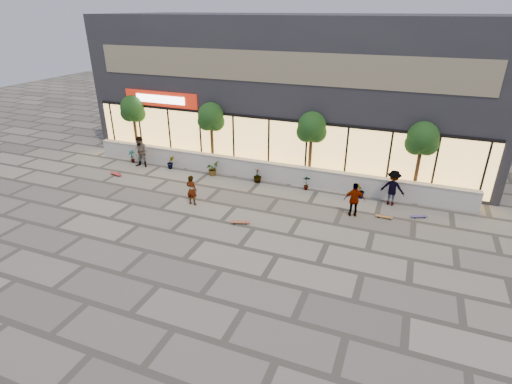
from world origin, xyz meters
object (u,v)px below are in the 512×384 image
at_px(skater_right_far, 393,188).
at_px(skateboard_left, 116,174).
at_px(tree_midwest, 211,118).
at_px(skater_left, 141,152).
at_px(tree_mideast, 312,129).
at_px(skateboard_center, 240,222).
at_px(tree_west, 133,110).
at_px(skater_center, 192,190).
at_px(skateboard_right_far, 419,216).
at_px(tree_east, 422,140).
at_px(skateboard_right_near, 384,217).
at_px(skater_right_near, 354,200).

xyz_separation_m(skater_right_far, skateboard_left, (-15.11, -1.95, -0.80)).
bearing_deg(tree_midwest, skater_left, -157.52).
xyz_separation_m(tree_mideast, skateboard_center, (-1.59, -5.92, -2.90)).
xyz_separation_m(tree_west, skater_right_far, (16.02, -1.40, -2.09)).
bearing_deg(tree_mideast, skater_center, -132.48).
distance_m(tree_west, skateboard_right_far, 17.77).
distance_m(tree_west, skater_left, 3.03).
distance_m(tree_east, skateboard_left, 16.69).
relative_size(skater_left, skateboard_right_far, 2.50).
bearing_deg(skater_right_far, skater_center, 31.65).
height_order(tree_mideast, skateboard_right_far, tree_mideast).
relative_size(tree_midwest, tree_mideast, 1.00).
xyz_separation_m(tree_east, skater_right_far, (-0.98, -1.40, -2.09)).
distance_m(tree_midwest, skateboard_right_far, 12.45).
height_order(tree_west, skater_center, tree_west).
bearing_deg(tree_west, skater_right_far, -4.99).
xyz_separation_m(tree_east, skateboard_left, (-16.09, -3.35, -2.90)).
height_order(skater_left, skateboard_center, skater_left).
bearing_deg(skateboard_center, skateboard_right_far, 6.01).
bearing_deg(skateboard_right_near, skater_center, -167.53).
distance_m(tree_east, skateboard_right_near, 4.33).
height_order(tree_midwest, skateboard_right_far, tree_midwest).
xyz_separation_m(skater_center, skateboard_center, (2.98, -0.93, -0.68)).
bearing_deg(skater_right_far, skateboard_right_near, 94.58).
relative_size(tree_mideast, skater_center, 2.56).
height_order(tree_mideast, skater_center, tree_mideast).
xyz_separation_m(skater_center, skateboard_right_near, (8.94, 1.99, -0.69)).
bearing_deg(skater_left, skater_right_near, -10.43).
distance_m(skateboard_center, skateboard_right_far, 8.27).
distance_m(tree_mideast, skater_left, 10.31).
bearing_deg(tree_west, skater_center, -35.80).
distance_m(tree_mideast, skater_center, 7.13).
distance_m(tree_east, skateboard_right_far, 3.77).
xyz_separation_m(tree_west, skater_center, (6.93, -5.00, -2.22)).
bearing_deg(skateboard_right_far, skater_right_near, 172.39).
height_order(skateboard_left, skateboard_right_near, skateboard_left).
bearing_deg(tree_east, tree_midwest, 180.00).
xyz_separation_m(skater_right_near, skater_right_far, (1.53, 1.88, 0.07)).
relative_size(skater_center, skateboard_right_near, 1.99).
bearing_deg(skateboard_center, tree_west, 129.63).
bearing_deg(tree_mideast, skateboard_right_near, -34.51).
height_order(tree_midwest, skateboard_center, tree_midwest).
distance_m(tree_midwest, skateboard_left, 6.38).
height_order(tree_mideast, skater_left, tree_mideast).
distance_m(skateboard_left, skateboard_right_near, 14.96).
bearing_deg(tree_west, tree_east, 0.00).
bearing_deg(skateboard_left, tree_west, 117.08).
xyz_separation_m(tree_east, skateboard_center, (-7.09, -5.92, -2.90)).
relative_size(tree_mideast, skateboard_center, 4.41).
height_order(skater_center, skater_right_near, skater_right_near).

